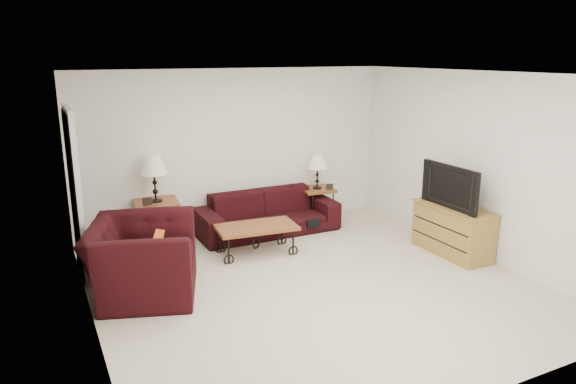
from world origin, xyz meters
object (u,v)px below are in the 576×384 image
object	(u,v)px
sofa	(267,213)
side_table_left	(157,224)
lamp_right	(317,172)
tv_stand	(453,230)
backpack	(310,219)
lamp_left	(154,179)
television	(455,186)
side_table_right	(317,205)
armchair	(143,259)
coffee_table	(256,240)

from	to	relation	value
sofa	side_table_left	xyz separation A→B (m)	(-1.66, 0.18, 0.02)
side_table_left	lamp_right	xyz separation A→B (m)	(2.64, -0.00, 0.51)
tv_stand	backpack	bearing A→B (deg)	128.97
lamp_left	television	world-z (taller)	lamp_left
lamp_right	tv_stand	size ratio (longest dim) A/B	0.49
tv_stand	television	world-z (taller)	television
side_table_left	television	bearing A→B (deg)	-30.94
side_table_right	armchair	xyz separation A→B (m)	(-3.15, -1.52, 0.15)
sofa	coffee_table	size ratio (longest dim) A/B	1.99
sofa	coffee_table	distance (m)	0.92
sofa	lamp_right	size ratio (longest dim) A/B	3.90
side_table_left	coffee_table	distance (m)	1.49
side_table_right	tv_stand	distance (m)	2.35
lamp_right	backpack	size ratio (longest dim) A/B	1.24
television	lamp_right	bearing A→B (deg)	-156.52
side_table_right	lamp_left	size ratio (longest dim) A/B	0.84
lamp_left	armchair	distance (m)	1.70
side_table_right	lamp_right	distance (m)	0.56
coffee_table	backpack	world-z (taller)	backpack
sofa	television	world-z (taller)	television
side_table_right	television	xyz separation A→B (m)	(0.93, -2.14, 0.70)
tv_stand	coffee_table	bearing A→B (deg)	153.64
side_table_right	backpack	xyz separation A→B (m)	(-0.40, -0.48, -0.05)
side_table_right	television	distance (m)	2.44
armchair	backpack	distance (m)	2.95
side_table_left	tv_stand	world-z (taller)	tv_stand
lamp_left	backpack	world-z (taller)	lamp_left
lamp_left	backpack	distance (m)	2.42
lamp_right	tv_stand	distance (m)	2.40
sofa	armchair	xyz separation A→B (m)	(-2.17, -1.34, 0.11)
side_table_right	coffee_table	bearing A→B (deg)	-147.89
sofa	tv_stand	world-z (taller)	tv_stand
coffee_table	tv_stand	bearing A→B (deg)	-26.36
side_table_right	coffee_table	size ratio (longest dim) A/B	0.51
television	backpack	xyz separation A→B (m)	(-1.33, 1.67, -0.75)
side_table_right	side_table_left	bearing A→B (deg)	180.00
television	side_table_right	bearing A→B (deg)	-156.52
side_table_right	coffee_table	distance (m)	1.76
lamp_left	lamp_right	xyz separation A→B (m)	(2.64, -0.00, -0.16)
side_table_right	lamp_left	world-z (taller)	lamp_left
side_table_left	lamp_right	size ratio (longest dim) A/B	1.19
lamp_left	side_table_right	bearing A→B (deg)	-0.00
side_table_right	tv_stand	bearing A→B (deg)	-66.07
lamp_right	side_table_right	bearing A→B (deg)	0.00
sofa	lamp_left	world-z (taller)	lamp_left
side_table_left	coffee_table	world-z (taller)	side_table_left
tv_stand	armchair	bearing A→B (deg)	171.31
side_table_left	lamp_left	xyz separation A→B (m)	(0.00, 0.00, 0.67)
lamp_left	armchair	world-z (taller)	lamp_left
coffee_table	armchair	size ratio (longest dim) A/B	0.83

